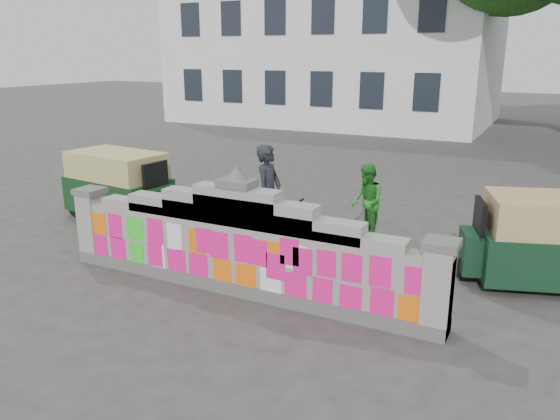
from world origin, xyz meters
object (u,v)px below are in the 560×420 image
Objects in this scene: cyclist_bike at (269,227)px; cyclist_rider at (269,207)px; rickshaw_right at (552,241)px; pedestrian at (367,202)px; rickshaw_left at (120,184)px.

cyclist_rider reaches higher than cyclist_bike.
cyclist_bike is at bearing -92.97° from cyclist_rider.
pedestrian is at bearing -34.08° from rickshaw_right.
rickshaw_right is (3.35, -0.98, 0.01)m from pedestrian.
rickshaw_right is at bearing 37.27° from pedestrian.
pedestrian is (1.29, 1.74, 0.22)m from cyclist_bike.
pedestrian is at bearing 19.00° from rickshaw_left.
cyclist_bike is 1.35× the size of pedestrian.
cyclist_bike is 0.74× the size of rickshaw_right.
rickshaw_left is at bearing 79.30° from cyclist_bike.
pedestrian is at bearing -39.65° from cyclist_bike.
cyclist_bike is at bearing -1.21° from rickshaw_left.
cyclist_bike is 4.11m from rickshaw_left.
cyclist_rider reaches higher than pedestrian.
cyclist_rider is at bearing 87.03° from cyclist_bike.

